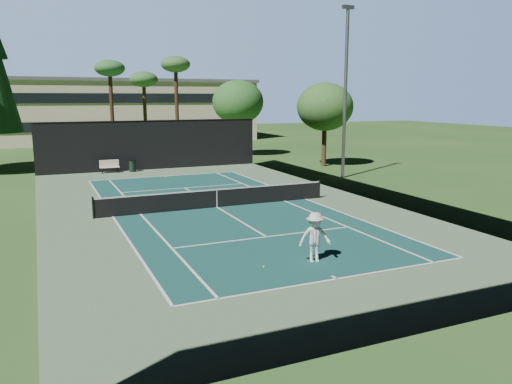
# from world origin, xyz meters

# --- Properties ---
(ground) EXTENTS (160.00, 160.00, 0.00)m
(ground) POSITION_xyz_m (0.00, 0.00, 0.00)
(ground) COLOR #2C5520
(ground) RESTS_ON ground
(apron_slab) EXTENTS (18.00, 32.00, 0.01)m
(apron_slab) POSITION_xyz_m (0.00, 0.00, 0.01)
(apron_slab) COLOR #597854
(apron_slab) RESTS_ON ground
(court_surface) EXTENTS (10.97, 23.77, 0.01)m
(court_surface) POSITION_xyz_m (0.00, 0.00, 0.01)
(court_surface) COLOR #174944
(court_surface) RESTS_ON ground
(court_lines) EXTENTS (11.07, 23.87, 0.01)m
(court_lines) POSITION_xyz_m (0.00, 0.00, 0.02)
(court_lines) COLOR white
(court_lines) RESTS_ON ground
(tennis_net) EXTENTS (12.90, 0.10, 1.10)m
(tennis_net) POSITION_xyz_m (0.00, 0.00, 0.56)
(tennis_net) COLOR black
(tennis_net) RESTS_ON ground
(fence) EXTENTS (18.04, 32.05, 4.03)m
(fence) POSITION_xyz_m (0.00, 0.06, 2.01)
(fence) COLOR black
(fence) RESTS_ON ground
(player) EXTENTS (1.33, 0.99, 1.84)m
(player) POSITION_xyz_m (0.25, -10.02, 0.92)
(player) COLOR silver
(player) RESTS_ON ground
(tennis_ball_a) EXTENTS (0.08, 0.08, 0.08)m
(tennis_ball_a) POSITION_xyz_m (-1.73, -9.89, 0.04)
(tennis_ball_a) COLOR #BEDE32
(tennis_ball_a) RESTS_ON ground
(tennis_ball_b) EXTENTS (0.07, 0.07, 0.07)m
(tennis_ball_b) POSITION_xyz_m (-1.50, 4.00, 0.03)
(tennis_ball_b) COLOR #D0E433
(tennis_ball_b) RESTS_ON ground
(tennis_ball_c) EXTENTS (0.07, 0.07, 0.07)m
(tennis_ball_c) POSITION_xyz_m (-1.00, 1.26, 0.03)
(tennis_ball_c) COLOR #D0E935
(tennis_ball_c) RESTS_ON ground
(tennis_ball_d) EXTENTS (0.07, 0.07, 0.07)m
(tennis_ball_d) POSITION_xyz_m (-3.75, 3.62, 0.04)
(tennis_ball_d) COLOR #E3EE36
(tennis_ball_d) RESTS_ON ground
(park_bench) EXTENTS (1.50, 0.45, 1.02)m
(park_bench) POSITION_xyz_m (-3.58, 15.42, 0.55)
(park_bench) COLOR beige
(park_bench) RESTS_ON ground
(trash_bin) EXTENTS (0.56, 0.56, 0.95)m
(trash_bin) POSITION_xyz_m (-1.82, 15.25, 0.48)
(trash_bin) COLOR black
(trash_bin) RESTS_ON ground
(palm_a) EXTENTS (2.80, 2.80, 9.32)m
(palm_a) POSITION_xyz_m (-2.00, 24.00, 8.19)
(palm_a) COLOR #3F271B
(palm_a) RESTS_ON ground
(palm_b) EXTENTS (2.80, 2.80, 8.42)m
(palm_b) POSITION_xyz_m (1.50, 26.00, 7.36)
(palm_b) COLOR #412A1C
(palm_b) RESTS_ON ground
(palm_c) EXTENTS (2.80, 2.80, 9.77)m
(palm_c) POSITION_xyz_m (4.00, 23.00, 8.60)
(palm_c) COLOR #41271B
(palm_c) RESTS_ON ground
(decid_tree_a) EXTENTS (5.12, 5.12, 7.62)m
(decid_tree_a) POSITION_xyz_m (10.00, 22.00, 5.42)
(decid_tree_a) COLOR #462D1E
(decid_tree_a) RESTS_ON ground
(decid_tree_b) EXTENTS (4.80, 4.80, 7.14)m
(decid_tree_b) POSITION_xyz_m (14.00, 12.00, 5.08)
(decid_tree_b) COLOR #4E3521
(decid_tree_b) RESTS_ON ground
(campus_building) EXTENTS (40.50, 12.50, 8.30)m
(campus_building) POSITION_xyz_m (0.00, 45.98, 4.21)
(campus_building) COLOR beige
(campus_building) RESTS_ON ground
(light_pole) EXTENTS (0.90, 0.25, 12.22)m
(light_pole) POSITION_xyz_m (12.00, 6.00, 6.46)
(light_pole) COLOR gray
(light_pole) RESTS_ON ground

